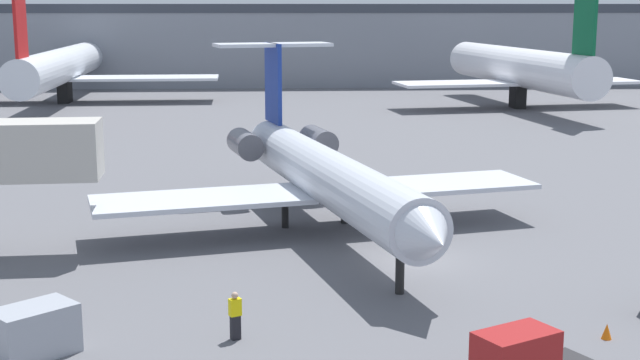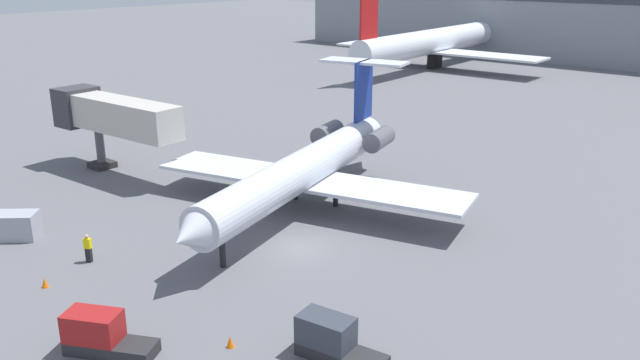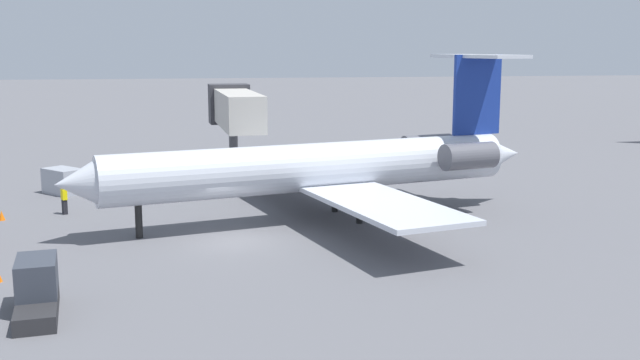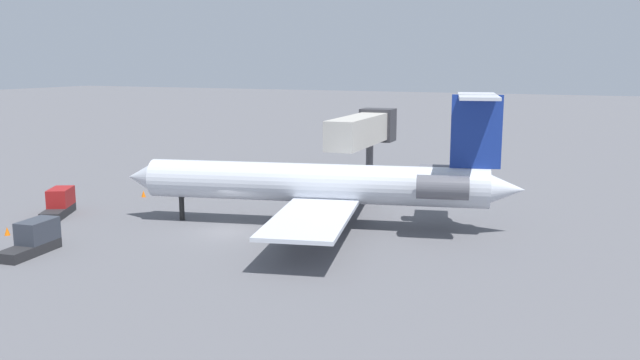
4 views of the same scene
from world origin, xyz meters
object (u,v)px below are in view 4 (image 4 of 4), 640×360
object	(u,v)px
traffic_cone_near	(144,194)
regional_jet	(327,182)
baggage_tug_trailing	(60,203)
traffic_cone_far	(7,231)
jet_bridge	(365,130)
traffic_cone_mid	(58,229)
ground_crew_marshaller	(182,188)
baggage_tug_lead	(34,239)
cargo_container_uld	(216,175)

from	to	relation	value
traffic_cone_near	regional_jet	bearing A→B (deg)	80.81
baggage_tug_trailing	traffic_cone_far	bearing A→B (deg)	12.99
jet_bridge	traffic_cone_mid	bearing A→B (deg)	-23.53
traffic_cone_mid	ground_crew_marshaller	bearing A→B (deg)	176.49
baggage_tug_lead	baggage_tug_trailing	distance (m)	10.13
traffic_cone_far	ground_crew_marshaller	bearing A→B (deg)	167.20
traffic_cone_near	cargo_container_uld	bearing A→B (deg)	163.62
traffic_cone_near	traffic_cone_far	xyz separation A→B (m)	(13.50, -0.09, 0.00)
regional_jet	jet_bridge	world-z (taller)	regional_jet
jet_bridge	traffic_cone_mid	xyz separation A→B (m)	(26.48, -11.53, -4.48)
jet_bridge	traffic_cone_far	size ratio (longest dim) A/B	23.87
ground_crew_marshaller	jet_bridge	bearing A→B (deg)	142.05
jet_bridge	baggage_tug_lead	xyz separation A→B (m)	(30.49, -9.25, -3.91)
traffic_cone_far	traffic_cone_mid	bearing A→B (deg)	125.63
ground_crew_marshaller	traffic_cone_far	distance (m)	14.87
traffic_cone_mid	cargo_container_uld	bearing A→B (deg)	-179.31
baggage_tug_trailing	traffic_cone_mid	bearing A→B (deg)	43.72
baggage_tug_trailing	traffic_cone_near	distance (m)	7.82
baggage_tug_trailing	traffic_cone_far	size ratio (longest dim) A/B	7.63
traffic_cone_near	baggage_tug_trailing	bearing A→B (deg)	-10.58
baggage_tug_trailing	traffic_cone_far	xyz separation A→B (m)	(5.84, 1.35, -0.56)
cargo_container_uld	baggage_tug_trailing	bearing A→B (deg)	-13.48
baggage_tug_lead	traffic_cone_mid	bearing A→B (deg)	-150.40
ground_crew_marshaller	traffic_cone_near	world-z (taller)	ground_crew_marshaller
regional_jet	cargo_container_uld	size ratio (longest dim) A/B	8.99
baggage_tug_lead	baggage_tug_trailing	xyz separation A→B (m)	(-8.05, -6.14, 0.00)
jet_bridge	traffic_cone_near	bearing A→B (deg)	-43.37
regional_jet	ground_crew_marshaller	bearing A→B (deg)	-104.82
traffic_cone_mid	traffic_cone_far	size ratio (longest dim) A/B	1.00
jet_bridge	baggage_tug_lead	size ratio (longest dim) A/B	3.17
ground_crew_marshaller	traffic_cone_mid	distance (m)	12.73
baggage_tug_lead	regional_jet	bearing A→B (deg)	134.23
regional_jet	traffic_cone_far	distance (m)	21.05
traffic_cone_near	traffic_cone_mid	bearing A→B (deg)	11.72
jet_bridge	traffic_cone_far	world-z (taller)	jet_bridge
ground_crew_marshaller	traffic_cone_mid	xyz separation A→B (m)	(12.69, -0.78, -0.58)
baggage_tug_trailing	traffic_cone_mid	xyz separation A→B (m)	(4.04, 3.86, -0.56)
regional_jet	traffic_cone_far	xyz separation A→B (m)	(10.61, -17.97, -2.78)
regional_jet	baggage_tug_trailing	bearing A→B (deg)	-76.12
baggage_tug_trailing	traffic_cone_mid	distance (m)	5.61
regional_jet	baggage_tug_trailing	size ratio (longest dim) A/B	6.44
traffic_cone_near	traffic_cone_mid	xyz separation A→B (m)	(11.70, 2.43, 0.00)
baggage_tug_trailing	cargo_container_uld	size ratio (longest dim) A/B	1.40
ground_crew_marshaller	baggage_tug_lead	distance (m)	16.78
jet_bridge	traffic_cone_far	bearing A→B (deg)	-26.41
jet_bridge	traffic_cone_near	world-z (taller)	jet_bridge
cargo_container_uld	traffic_cone_far	distance (m)	21.11
traffic_cone_mid	baggage_tug_trailing	bearing A→B (deg)	-136.28
regional_jet	traffic_cone_mid	xyz separation A→B (m)	(8.81, -15.46, -2.78)
ground_crew_marshaller	baggage_tug_trailing	xyz separation A→B (m)	(8.66, -4.64, -0.02)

